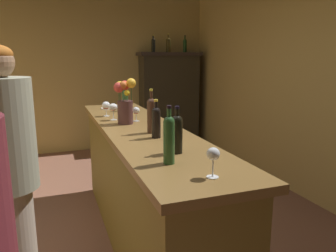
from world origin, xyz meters
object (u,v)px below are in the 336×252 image
object	(u,v)px
bar_counter	(142,187)
display_bottle_center	(185,45)
display_bottle_midleft	(168,44)
wine_bottle_chardonnay	(151,114)
wine_glass_rear	(213,155)
display_bottle_left	(153,44)
wine_glass_front	(106,106)
patron_by_cabinet	(8,176)
wine_glass_spare	(113,108)
wine_bottle_malbec	(169,137)
wine_bottle_pinot	(177,132)
wine_bottle_syrah	(125,99)
cheese_plate	(109,108)
display_cabinet	(169,98)
flower_arrangement	(125,101)
wine_bottle_merlot	(156,121)
wine_glass_mid	(136,111)

from	to	relation	value
bar_counter	display_bottle_center	xyz separation A→B (m)	(1.69, 3.09, 1.33)
display_bottle_midleft	bar_counter	bearing A→B (deg)	-113.86
wine_bottle_chardonnay	display_bottle_center	xyz separation A→B (m)	(1.66, 3.31, 0.65)
wine_glass_rear	display_bottle_left	size ratio (longest dim) A/B	0.51
wine_glass_front	patron_by_cabinet	world-z (taller)	patron_by_cabinet
wine_glass_front	wine_glass_spare	bearing A→B (deg)	-82.63
wine_bottle_malbec	display_bottle_left	xyz separation A→B (m)	(1.19, 4.06, 0.65)
wine_bottle_pinot	patron_by_cabinet	distance (m)	1.06
wine_bottle_syrah	cheese_plate	bearing A→B (deg)	125.13
wine_bottle_pinot	display_cabinet	bearing A→B (deg)	70.54
bar_counter	display_bottle_midleft	bearing A→B (deg)	66.14
wine_bottle_malbec	flower_arrangement	xyz separation A→B (m)	(0.02, 1.18, 0.05)
wine_bottle_pinot	patron_by_cabinet	bearing A→B (deg)	163.51
bar_counter	wine_glass_spare	bearing A→B (deg)	110.91
wine_bottle_merlot	flower_arrangement	bearing A→B (deg)	99.62
wine_glass_rear	flower_arrangement	world-z (taller)	flower_arrangement
wine_bottle_chardonnay	display_bottle_center	size ratio (longest dim) A/B	1.12
display_cabinet	cheese_plate	distance (m)	2.46
wine_bottle_malbec	wine_glass_front	distance (m)	1.62
patron_by_cabinet	wine_glass_spare	bearing A→B (deg)	-0.75
wine_bottle_pinot	bar_counter	bearing A→B (deg)	90.61
wine_bottle_syrah	display_bottle_left	distance (m)	2.50
bar_counter	display_bottle_midleft	size ratio (longest dim) A/B	8.90
flower_arrangement	cheese_plate	bearing A→B (deg)	89.04
wine_bottle_malbec	wine_glass_rear	xyz separation A→B (m)	(0.13, -0.27, -0.04)
wine_glass_front	display_bottle_midleft	distance (m)	2.98
bar_counter	wine_bottle_malbec	world-z (taller)	wine_bottle_malbec
bar_counter	wine_glass_front	xyz separation A→B (m)	(-0.19, 0.64, 0.64)
wine_glass_mid	display_bottle_left	bearing A→B (deg)	69.46
wine_glass_front	wine_bottle_chardonnay	bearing A→B (deg)	-76.28
display_bottle_center	patron_by_cabinet	bearing A→B (deg)	-126.50
wine_glass_mid	cheese_plate	world-z (taller)	wine_glass_mid
wine_bottle_merlot	patron_by_cabinet	bearing A→B (deg)	-172.79
bar_counter	display_bottle_midleft	world-z (taller)	display_bottle_midleft
wine_glass_front	wine_bottle_syrah	bearing A→B (deg)	46.79
bar_counter	wine_glass_rear	world-z (taller)	wine_glass_rear
wine_bottle_pinot	cheese_plate	distance (m)	1.92
wine_bottle_merlot	display_bottle_left	bearing A→B (deg)	72.83
wine_bottle_malbec	patron_by_cabinet	world-z (taller)	patron_by_cabinet
bar_counter	display_bottle_left	size ratio (longest dim) A/B	9.74
bar_counter	wine_bottle_syrah	world-z (taller)	wine_bottle_syrah
display_cabinet	display_bottle_midleft	size ratio (longest dim) A/B	5.33
patron_by_cabinet	bar_counter	bearing A→B (deg)	-21.35
wine_bottle_syrah	flower_arrangement	size ratio (longest dim) A/B	0.71
cheese_plate	bar_counter	bearing A→B (deg)	-86.14
cheese_plate	wine_glass_mid	bearing A→B (deg)	-82.81
wine_glass_rear	display_bottle_midleft	bearing A→B (deg)	72.78
wine_bottle_pinot	cheese_plate	world-z (taller)	wine_bottle_pinot
bar_counter	wine_glass_mid	xyz separation A→B (m)	(0.03, 0.28, 0.63)
cheese_plate	display_bottle_center	world-z (taller)	display_bottle_center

